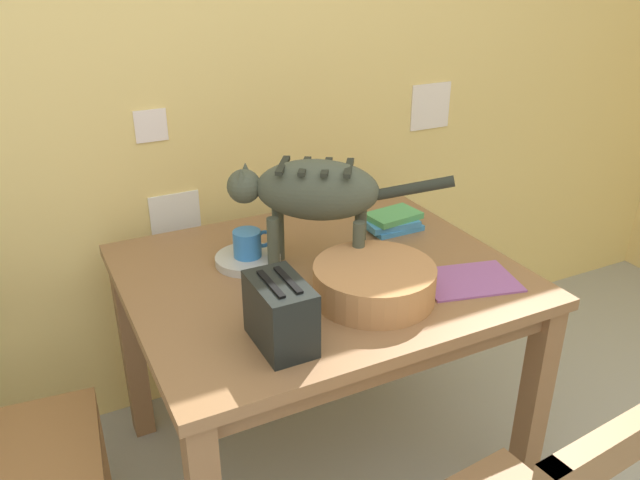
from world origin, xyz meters
The scene contains 9 objects.
wall_rear centered at (0.00, 1.96, 1.25)m, with size 5.36×0.11×2.50m.
dining_table centered at (0.14, 1.33, 0.66)m, with size 1.14×0.96×0.75m.
cat centered at (0.13, 1.36, 0.99)m, with size 0.56×0.40×0.34m.
saucer_bowl centered at (-0.04, 1.47, 0.76)m, with size 0.20×0.20×0.03m, color #B3B4AD.
coffee_mug centered at (-0.04, 1.47, 0.82)m, with size 0.13×0.09×0.08m.
magazine centered at (0.49, 1.07, 0.75)m, with size 0.27×0.19×0.01m, color #915398.
book_stack centered at (0.50, 1.48, 0.78)m, with size 0.20×0.13×0.06m.
wicker_basket centered at (0.20, 1.11, 0.80)m, with size 0.34×0.34×0.10m.
toaster centered at (-0.12, 1.03, 0.84)m, with size 0.12×0.20×0.18m.
Camera 1 is at (-0.63, -0.19, 1.65)m, focal length 35.77 mm.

